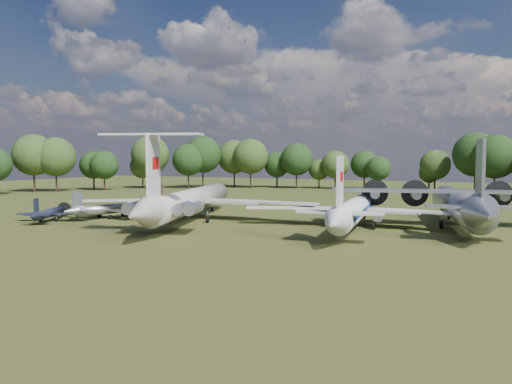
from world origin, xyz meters
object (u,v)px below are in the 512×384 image
at_px(tu104_jet, 356,213).
at_px(small_prop_northwest, 106,211).
at_px(il62_airliner, 192,205).
at_px(small_prop_west, 49,215).
at_px(person_on_il62, 162,189).
at_px(an12_transport, 459,209).

height_order(tu104_jet, small_prop_northwest, tu104_jet).
distance_m(il62_airliner, tu104_jet, 25.82).
xyz_separation_m(small_prop_west, person_on_il62, (24.08, -3.23, 4.95)).
xyz_separation_m(tu104_jet, person_on_il62, (-21.45, -16.98, 3.78)).
height_order(il62_airliner, small_prop_northwest, il62_airliner).
bearing_deg(il62_airliner, small_prop_west, -169.17).
relative_size(tu104_jet, person_on_il62, 25.74).
xyz_separation_m(tu104_jet, an12_transport, (13.46, 6.17, 0.50)).
bearing_deg(il62_airliner, small_prop_northwest, 176.68).
bearing_deg(an12_transport, small_prop_northwest, -178.38).
height_order(an12_transport, small_prop_northwest, an12_transport).
bearing_deg(person_on_il62, an12_transport, -139.30).
relative_size(tu104_jet, small_prop_west, 3.16).
xyz_separation_m(il62_airliner, tu104_jet, (25.61, 3.28, -0.37)).
height_order(tu104_jet, small_prop_west, tu104_jet).
relative_size(tu104_jet, small_prop_northwest, 2.66).
distance_m(tu104_jet, an12_transport, 14.82).
bearing_deg(person_on_il62, tu104_jet, -134.48).
relative_size(small_prop_west, small_prop_northwest, 0.84).
height_order(an12_transport, person_on_il62, person_on_il62).
xyz_separation_m(il62_airliner, small_prop_west, (-19.92, -10.47, -1.54)).
height_order(small_prop_northwest, person_on_il62, person_on_il62).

